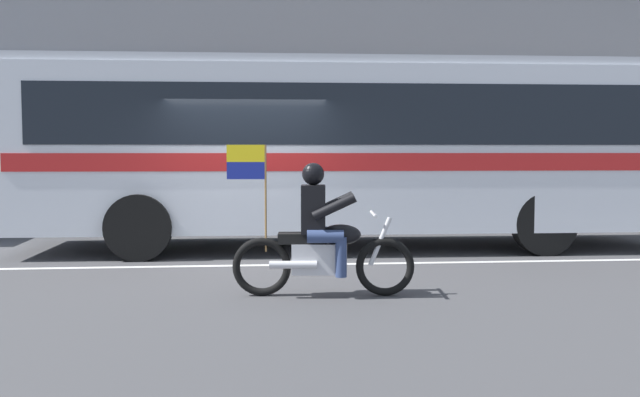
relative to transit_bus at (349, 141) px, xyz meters
name	(u,v)px	position (x,y,z in m)	size (l,w,h in m)	color
ground_plane	(247,259)	(-1.78, -1.19, -1.88)	(60.00, 60.00, 0.00)	#3D3D3F
sidewalk_curb	(250,222)	(-1.78, 3.91, -1.81)	(28.00, 3.80, 0.15)	#B7B2A8
lane_center_stripe	(246,265)	(-1.78, -1.79, -1.88)	(26.60, 0.14, 0.01)	silver
office_building_facade	(250,33)	(-1.78, 6.19, 2.87)	(28.00, 0.89, 9.49)	gray
transit_bus	(349,141)	(0.00, 0.00, 0.00)	(11.16, 2.77, 3.22)	silver
motorcycle_with_rider	(321,240)	(-0.86, -4.05, -1.22)	(2.19, 0.64, 1.78)	black
fire_hydrant	(185,206)	(-3.16, 2.96, -1.36)	(0.22, 0.30, 0.75)	#4C8C3F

